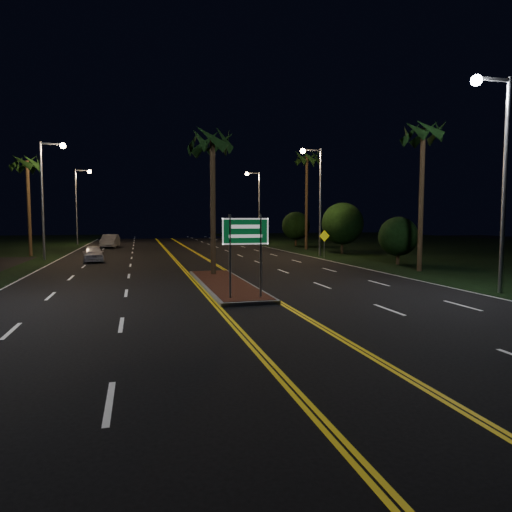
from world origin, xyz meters
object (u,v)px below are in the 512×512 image
object	(u,v)px
car_near	(93,252)
warning_sign	(324,240)
highway_sign	(245,239)
streetlight_left_mid	(47,186)
streetlight_right_near	(498,159)
shrub_mid	(342,224)
palm_median	(212,142)
shrub_far	(296,226)
shrub_near	(398,236)
streetlight_right_far	(256,199)
median_island	(225,284)
palm_right_far	(307,160)
streetlight_left_far	(79,198)
palm_right_near	(423,133)
car_far	(110,240)
streetlight_right_mid	(316,189)
palm_left_far	(27,164)

from	to	relation	value
car_near	warning_sign	distance (m)	18.03
highway_sign	streetlight_left_mid	distance (m)	23.93
streetlight_right_near	shrub_mid	world-z (taller)	streetlight_right_near
palm_median	streetlight_left_mid	bearing A→B (deg)	128.17
palm_median	shrub_far	xyz separation A→B (m)	(13.80, 25.50, -4.94)
streetlight_right_near	shrub_near	distance (m)	12.89
highway_sign	streetlight_right_far	distance (m)	40.74
median_island	shrub_near	bearing A→B (deg)	27.41
palm_right_far	shrub_mid	xyz separation A→B (m)	(1.20, -6.00, -6.42)
shrub_near	shrub_far	bearing A→B (deg)	89.22
car_near	streetlight_left_far	bearing A→B (deg)	92.29
median_island	streetlight_right_far	world-z (taller)	streetlight_right_far
median_island	palm_right_near	world-z (taller)	palm_right_near
streetlight_left_far	shrub_mid	world-z (taller)	streetlight_left_far
palm_right_far	car_far	world-z (taller)	palm_right_far
streetlight_right_mid	palm_right_far	size ratio (longest dim) A/B	0.87
palm_median	car_near	distance (m)	14.63
shrub_near	shrub_mid	xyz separation A→B (m)	(0.50, 10.00, 0.78)
highway_sign	palm_left_far	size ratio (longest dim) A/B	0.36
streetlight_right_far	shrub_mid	xyz separation A→B (m)	(3.39, -18.00, -2.93)
highway_sign	car_near	distance (m)	20.03
streetlight_left_far	palm_right_near	xyz separation A→B (m)	(23.11, -34.00, 2.56)
streetlight_left_mid	streetlight_left_far	size ratio (longest dim) A/B	1.00
shrub_mid	warning_sign	distance (m)	4.87
streetlight_right_near	shrub_far	xyz separation A→B (m)	(3.19, 34.00, -3.32)
shrub_far	palm_right_far	bearing A→B (deg)	-99.46
median_island	streetlight_right_mid	xyz separation A→B (m)	(10.61, 15.00, 5.57)
streetlight_left_mid	palm_median	bearing A→B (deg)	-51.83
median_island	palm_right_far	xyz separation A→B (m)	(12.80, 23.00, 9.06)
median_island	palm_right_far	bearing A→B (deg)	60.90
warning_sign	shrub_near	bearing A→B (deg)	-74.93
streetlight_left_mid	streetlight_right_far	xyz separation A→B (m)	(21.23, 18.00, 0.00)
highway_sign	palm_right_far	bearing A→B (deg)	64.80
shrub_far	streetlight_right_far	bearing A→B (deg)	117.98
streetlight_right_mid	car_near	world-z (taller)	streetlight_right_mid
streetlight_left_mid	streetlight_right_mid	bearing A→B (deg)	-5.38
streetlight_left_mid	car_far	size ratio (longest dim) A/B	1.77
streetlight_right_near	palm_right_far	xyz separation A→B (m)	(2.19, 28.00, 3.49)
shrub_mid	streetlight_right_near	bearing A→B (deg)	-98.75
highway_sign	streetlight_right_mid	distance (m)	22.18
palm_median	palm_right_near	world-z (taller)	palm_right_near
streetlight_left_mid	streetlight_right_near	bearing A→B (deg)	-46.03
streetlight_left_far	shrub_far	world-z (taller)	streetlight_left_far
streetlight_left_far	streetlight_right_far	xyz separation A→B (m)	(21.23, -2.00, 0.00)
palm_left_far	shrub_far	distance (m)	28.30
highway_sign	warning_sign	bearing A→B (deg)	58.71
streetlight_right_mid	car_far	distance (m)	24.32
palm_median	shrub_near	bearing A→B (deg)	14.53
palm_median	shrub_near	xyz separation A→B (m)	(13.50, 3.50, -5.33)
streetlight_right_mid	palm_median	world-z (taller)	streetlight_right_mid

